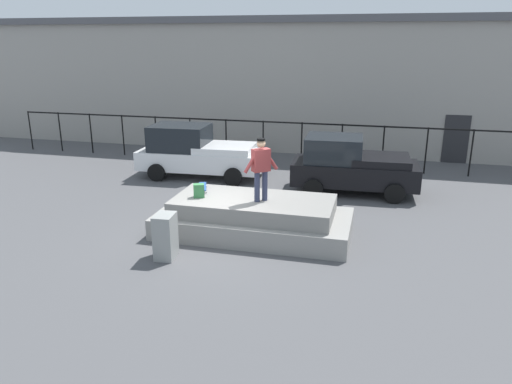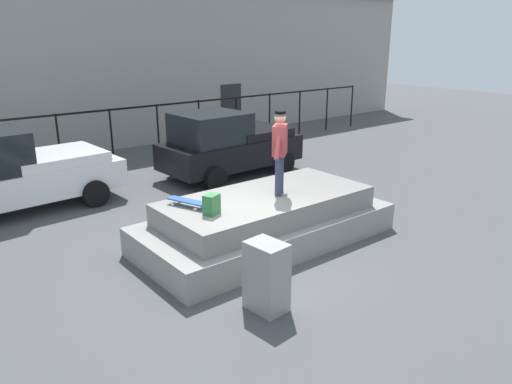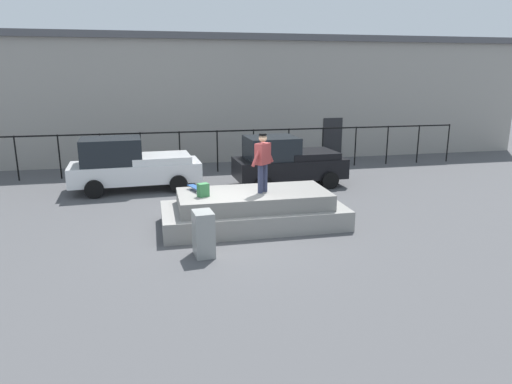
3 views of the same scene
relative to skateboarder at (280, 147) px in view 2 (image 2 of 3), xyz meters
The scene contains 10 objects.
ground_plane 2.18m from the skateboarder, 161.41° to the right, with size 60.00×60.00×0.00m, color #4C4C4F.
concrete_ledge 1.50m from the skateboarder, 152.58° to the left, with size 5.08×2.36×0.97m.
skateboarder is the anchor object (origin of this frame).
skateboard 2.03m from the skateboarder, 164.25° to the left, with size 0.46×0.82×0.12m.
backpack 1.82m from the skateboarder, behind, with size 0.28×0.20×0.36m, color #33723F.
car_white_pickup_near 6.41m from the skateboarder, 126.05° to the left, with size 4.72×2.24×1.93m.
car_black_pickup_mid 5.04m from the skateboarder, 66.29° to the left, with size 4.19×2.21×1.89m.
utility_box 2.95m from the skateboarder, 135.23° to the right, with size 0.44×0.60×1.08m, color gray.
fence_row 7.73m from the skateboarder, 97.38° to the left, with size 24.06×0.06×1.80m.
warehouse_building 13.45m from the skateboarder, 94.23° to the left, with size 35.29×7.51×5.94m.
Camera 2 is at (-5.06, -6.49, 3.96)m, focal length 34.40 mm.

